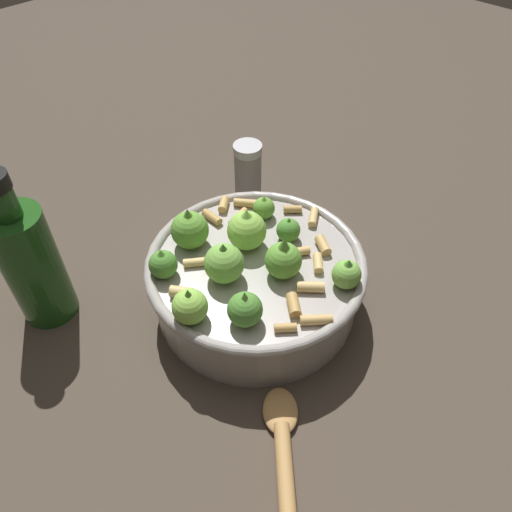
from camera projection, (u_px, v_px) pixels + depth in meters
ground_plane at (256, 300)px, 0.61m from camera, size 2.40×2.40×0.00m
cooking_pan at (254, 276)px, 0.57m from camera, size 0.25×0.25×0.12m
pepper_shaker at (248, 175)px, 0.71m from camera, size 0.04×0.04×0.10m
olive_oil_bottle at (31, 263)px, 0.54m from camera, size 0.06×0.06×0.20m
wooden_spoon at (286, 484)px, 0.45m from camera, size 0.17×0.18×0.02m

